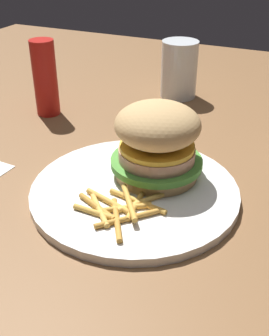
# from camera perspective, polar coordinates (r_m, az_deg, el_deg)

# --- Properties ---
(ground_plane) EXTENTS (1.60, 1.60, 0.00)m
(ground_plane) POSITION_cam_1_polar(r_m,az_deg,el_deg) (0.58, -2.01, -3.11)
(ground_plane) COLOR brown
(plate) EXTENTS (0.28, 0.28, 0.01)m
(plate) POSITION_cam_1_polar(r_m,az_deg,el_deg) (0.56, 0.00, -3.14)
(plate) COLOR white
(plate) RESTS_ON ground_plane
(sandwich) EXTENTS (0.13, 0.13, 0.11)m
(sandwich) POSITION_cam_1_polar(r_m,az_deg,el_deg) (0.56, 3.10, 3.69)
(sandwich) COLOR tan
(sandwich) RESTS_ON plate
(fries_pile) EXTENTS (0.12, 0.11, 0.01)m
(fries_pile) POSITION_cam_1_polar(r_m,az_deg,el_deg) (0.52, -1.94, -5.43)
(fries_pile) COLOR #E5B251
(fries_pile) RESTS_ON plate
(drink_glass) EXTENTS (0.07, 0.07, 0.11)m
(drink_glass) POSITION_cam_1_polar(r_m,az_deg,el_deg) (0.88, 6.08, 12.85)
(drink_glass) COLOR silver
(drink_glass) RESTS_ON ground_plane
(ketchup_bottle) EXTENTS (0.04, 0.04, 0.14)m
(ketchup_bottle) POSITION_cam_1_polar(r_m,az_deg,el_deg) (0.80, -12.06, 11.87)
(ketchup_bottle) COLOR #B21914
(ketchup_bottle) RESTS_ON ground_plane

